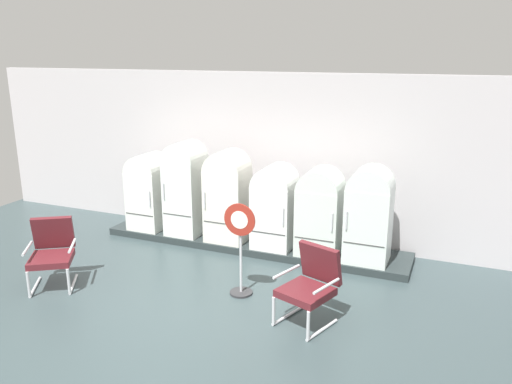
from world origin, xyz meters
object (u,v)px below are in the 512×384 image
(refrigerator_0, at_px, (149,189))
(refrigerator_1, at_px, (186,185))
(refrigerator_2, at_px, (228,193))
(refrigerator_3, at_px, (275,204))
(refrigerator_5, at_px, (369,212))
(armchair_right, at_px, (311,283))
(sign_stand, at_px, (240,252))
(armchair_left, at_px, (52,250))
(refrigerator_4, at_px, (320,209))

(refrigerator_0, distance_m, refrigerator_1, 0.80)
(refrigerator_0, distance_m, refrigerator_2, 1.61)
(refrigerator_3, xyz_separation_m, refrigerator_5, (1.54, -0.03, 0.06))
(refrigerator_2, distance_m, refrigerator_5, 2.38)
(refrigerator_5, relative_size, armchair_right, 1.54)
(refrigerator_0, relative_size, refrigerator_1, 0.83)
(refrigerator_0, relative_size, refrigerator_5, 0.92)
(refrigerator_2, distance_m, armchair_right, 2.83)
(armchair_right, relative_size, sign_stand, 0.73)
(refrigerator_1, relative_size, armchair_right, 1.70)
(armchair_left, bearing_deg, refrigerator_1, 69.84)
(refrigerator_0, xyz_separation_m, refrigerator_2, (1.61, -0.04, 0.10))
(refrigerator_1, relative_size, refrigerator_4, 1.17)
(refrigerator_2, height_order, refrigerator_3, refrigerator_2)
(refrigerator_5, distance_m, armchair_left, 4.70)
(refrigerator_2, height_order, refrigerator_4, refrigerator_2)
(refrigerator_3, height_order, sign_stand, refrigerator_3)
(refrigerator_0, height_order, refrigerator_3, refrigerator_3)
(refrigerator_2, xyz_separation_m, armchair_left, (-1.68, -2.31, -0.42))
(refrigerator_1, bearing_deg, refrigerator_4, -0.51)
(refrigerator_2, bearing_deg, sign_stand, -59.12)
(refrigerator_3, distance_m, refrigerator_5, 1.54)
(refrigerator_2, distance_m, refrigerator_4, 1.62)
(refrigerator_1, relative_size, refrigerator_2, 1.05)
(refrigerator_0, bearing_deg, refrigerator_5, -0.50)
(armchair_left, bearing_deg, refrigerator_3, 42.79)
(refrigerator_2, height_order, refrigerator_5, refrigerator_2)
(refrigerator_1, bearing_deg, refrigerator_2, -1.87)
(refrigerator_4, relative_size, sign_stand, 1.06)
(refrigerator_3, bearing_deg, sign_stand, -86.64)
(refrigerator_0, bearing_deg, armchair_right, -28.07)
(refrigerator_2, bearing_deg, armchair_left, -126.08)
(refrigerator_3, xyz_separation_m, sign_stand, (0.09, -1.61, -0.21))
(refrigerator_0, xyz_separation_m, refrigerator_4, (3.22, -0.03, 0.01))
(refrigerator_1, xyz_separation_m, armchair_right, (2.87, -1.94, -0.48))
(refrigerator_5, xyz_separation_m, armchair_right, (-0.34, -1.91, -0.39))
(armchair_right, bearing_deg, refrigerator_1, 145.97)
(refrigerator_4, bearing_deg, refrigerator_3, 177.96)
(refrigerator_5, height_order, sign_stand, refrigerator_5)
(refrigerator_4, height_order, armchair_right, refrigerator_4)
(refrigerator_4, bearing_deg, armchair_right, -77.53)
(refrigerator_5, height_order, armchair_right, refrigerator_5)
(refrigerator_0, height_order, armchair_left, refrigerator_0)
(refrigerator_3, relative_size, sign_stand, 1.04)
(refrigerator_1, distance_m, refrigerator_4, 2.45)
(armchair_left, bearing_deg, sign_stand, 15.67)
(refrigerator_0, xyz_separation_m, armchair_left, (-0.08, -2.35, -0.32))
(refrigerator_0, distance_m, refrigerator_5, 3.99)
(armchair_left, distance_m, sign_stand, 2.73)
(refrigerator_2, distance_m, armchair_left, 2.89)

